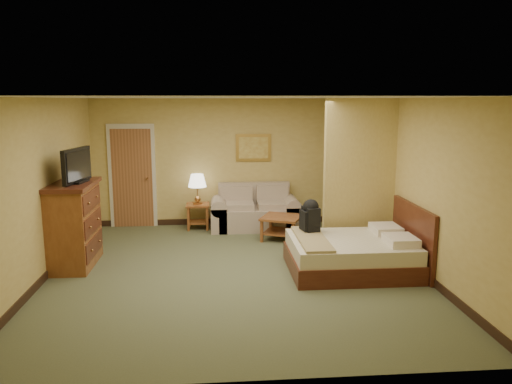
{
  "coord_description": "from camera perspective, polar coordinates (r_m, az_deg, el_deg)",
  "views": [
    {
      "loc": [
        -0.29,
        -7.21,
        2.57
      ],
      "look_at": [
        0.37,
        0.6,
        1.12
      ],
      "focal_mm": 35.0,
      "sensor_mm": 36.0,
      "label": 1
    }
  ],
  "objects": [
    {
      "name": "floor",
      "position": [
        7.66,
        -2.43,
        -9.09
      ],
      "size": [
        6.0,
        6.0,
        0.0
      ],
      "primitive_type": "plane",
      "color": "#505638",
      "rests_on": "ground"
    },
    {
      "name": "ceiling",
      "position": [
        7.22,
        -2.59,
        10.74
      ],
      "size": [
        6.0,
        6.0,
        0.0
      ],
      "primitive_type": "plane",
      "rotation": [
        3.14,
        0.0,
        0.0
      ],
      "color": "white",
      "rests_on": "back_wall"
    },
    {
      "name": "back_wall",
      "position": [
        10.3,
        -3.19,
        3.4
      ],
      "size": [
        5.5,
        0.02,
        2.6
      ],
      "primitive_type": "cube",
      "color": "tan",
      "rests_on": "floor"
    },
    {
      "name": "left_wall",
      "position": [
        7.73,
        -23.33,
        0.19
      ],
      "size": [
        0.02,
        6.0,
        2.6
      ],
      "primitive_type": "cube",
      "color": "tan",
      "rests_on": "floor"
    },
    {
      "name": "right_wall",
      "position": [
        7.93,
        17.77,
        0.79
      ],
      "size": [
        0.02,
        6.0,
        2.6
      ],
      "primitive_type": "cube",
      "color": "tan",
      "rests_on": "floor"
    },
    {
      "name": "partition",
      "position": [
        8.59,
        11.72,
        1.79
      ],
      "size": [
        1.2,
        0.15,
        2.6
      ],
      "primitive_type": "cube",
      "color": "tan",
      "rests_on": "floor"
    },
    {
      "name": "door",
      "position": [
        10.43,
        -13.95,
        1.71
      ],
      "size": [
        0.94,
        0.16,
        2.1
      ],
      "color": "beige",
      "rests_on": "floor"
    },
    {
      "name": "baseboard",
      "position": [
        10.51,
        -3.12,
        -3.33
      ],
      "size": [
        5.5,
        0.02,
        0.12
      ],
      "primitive_type": "cube",
      "color": "black",
      "rests_on": "floor"
    },
    {
      "name": "loveseat",
      "position": [
        10.08,
        -0.11,
        -2.55
      ],
      "size": [
        1.78,
        0.83,
        0.9
      ],
      "color": "tan",
      "rests_on": "floor"
    },
    {
      "name": "side_table",
      "position": [
        10.12,
        -6.66,
        -2.32
      ],
      "size": [
        0.46,
        0.46,
        0.51
      ],
      "color": "brown",
      "rests_on": "floor"
    },
    {
      "name": "table_lamp",
      "position": [
        10.0,
        -6.73,
        1.21
      ],
      "size": [
        0.36,
        0.36,
        0.6
      ],
      "color": "#A9753E",
      "rests_on": "side_table"
    },
    {
      "name": "coffee_table",
      "position": [
        9.29,
        2.94,
        -3.54
      ],
      "size": [
        0.9,
        0.9,
        0.44
      ],
      "rotation": [
        0.0,
        0.0,
        -0.39
      ],
      "color": "brown",
      "rests_on": "floor"
    },
    {
      "name": "wall_picture",
      "position": [
        10.27,
        -0.3,
        5.08
      ],
      "size": [
        0.72,
        0.04,
        0.56
      ],
      "color": "#B78E3F",
      "rests_on": "back_wall"
    },
    {
      "name": "dresser",
      "position": [
        8.25,
        -20.09,
        -3.48
      ],
      "size": [
        0.65,
        1.24,
        1.32
      ],
      "color": "brown",
      "rests_on": "floor"
    },
    {
      "name": "tv",
      "position": [
        8.07,
        -19.8,
        2.76
      ],
      "size": [
        0.28,
        0.86,
        0.53
      ],
      "rotation": [
        0.0,
        0.0,
        -0.18
      ],
      "color": "black",
      "rests_on": "dresser"
    },
    {
      "name": "bed",
      "position": [
        7.77,
        11.27,
        -6.87
      ],
      "size": [
        1.91,
        1.57,
        1.01
      ],
      "color": "#441A10",
      "rests_on": "floor"
    },
    {
      "name": "backpack",
      "position": [
        7.89,
        6.27,
        -2.66
      ],
      "size": [
        0.27,
        0.35,
        0.54
      ],
      "rotation": [
        0.0,
        0.0,
        0.2
      ],
      "color": "black",
      "rests_on": "bed"
    }
  ]
}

